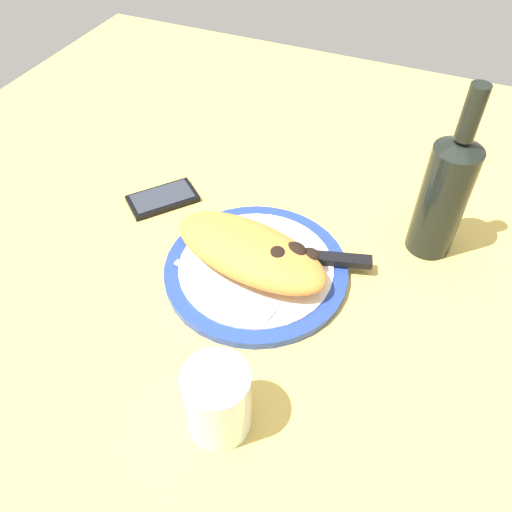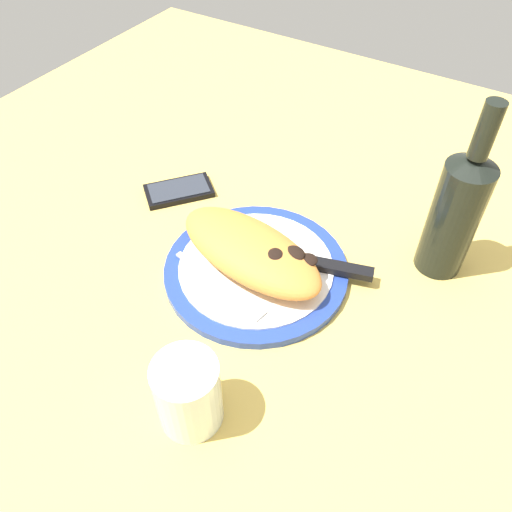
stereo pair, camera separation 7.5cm
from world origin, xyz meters
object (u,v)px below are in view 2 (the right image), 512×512
fork (226,290)px  calzone (252,249)px  knife (320,265)px  water_glass (189,397)px  wine_bottle (456,212)px  plate (256,269)px  smartphone (179,191)px

fork → calzone: bearing=88.4°
knife → water_glass: bearing=-95.8°
calzone → wine_bottle: size_ratio=0.96×
knife → wine_bottle: bearing=38.7°
plate → wine_bottle: wine_bottle is taller
water_glass → plate: bearing=103.0°
calzone → smartphone: 22.54cm
plate → fork: fork is taller
calzone → knife: (9.16, 4.21, -2.15)cm
fork → plate: bearing=80.3°
fork → knife: size_ratio=0.77×
smartphone → knife: bearing=-8.3°
plate → wine_bottle: bearing=35.4°
water_glass → wine_bottle: wine_bottle is taller
calzone → plate: bearing=-22.5°
plate → calzone: size_ratio=1.05×
smartphone → calzone: bearing=-22.6°
fork → wine_bottle: 33.91cm
knife → smartphone: bearing=171.7°
plate → knife: size_ratio=1.23×
plate → water_glass: size_ratio=2.73×
plate → wine_bottle: size_ratio=1.00×
fork → water_glass: size_ratio=1.71×
knife → smartphone: (-29.67, 4.35, -1.58)cm
fork → water_glass: water_glass is taller
smartphone → water_glass: size_ratio=1.28×
water_glass → wine_bottle: size_ratio=0.37×
plate → smartphone: bearing=157.4°
fork → smartphone: bearing=142.9°
calzone → water_glass: water_glass is taller
plate → smartphone: 23.21cm
calzone → water_glass: size_ratio=2.61×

